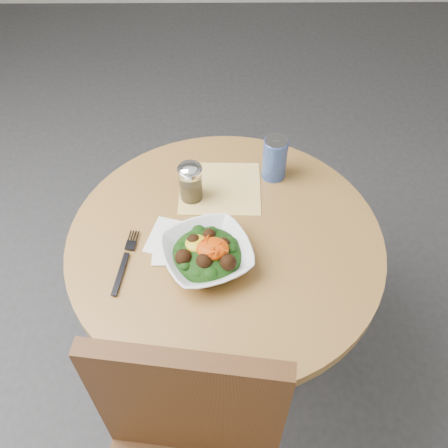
# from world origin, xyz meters

# --- Properties ---
(ground) EXTENTS (6.00, 6.00, 0.00)m
(ground) POSITION_xyz_m (0.00, 0.00, 0.00)
(ground) COLOR #2F2F32
(ground) RESTS_ON ground
(table) EXTENTS (0.90, 0.90, 0.75)m
(table) POSITION_xyz_m (0.00, 0.00, 0.55)
(table) COLOR black
(table) RESTS_ON ground
(cloth_napkin) EXTENTS (0.25, 0.23, 0.00)m
(cloth_napkin) POSITION_xyz_m (-0.01, 0.20, 0.75)
(cloth_napkin) COLOR #FBAE0D
(cloth_napkin) RESTS_ON table
(paper_napkins) EXTENTS (0.17, 0.18, 0.00)m
(paper_napkins) POSITION_xyz_m (-0.14, -0.02, 0.75)
(paper_napkins) COLOR white
(paper_napkins) RESTS_ON table
(salad_bowl) EXTENTS (0.30, 0.30, 0.09)m
(salad_bowl) POSITION_xyz_m (-0.05, -0.08, 0.78)
(salad_bowl) COLOR white
(salad_bowl) RESTS_ON table
(fork) EXTENTS (0.05, 0.22, 0.00)m
(fork) POSITION_xyz_m (-0.27, -0.08, 0.76)
(fork) COLOR black
(fork) RESTS_ON table
(spice_shaker) EXTENTS (0.07, 0.07, 0.13)m
(spice_shaker) POSITION_xyz_m (-0.10, 0.16, 0.81)
(spice_shaker) COLOR silver
(spice_shaker) RESTS_ON table
(beverage_can) EXTENTS (0.08, 0.08, 0.14)m
(beverage_can) POSITION_xyz_m (0.15, 0.26, 0.82)
(beverage_can) COLOR navy
(beverage_can) RESTS_ON table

